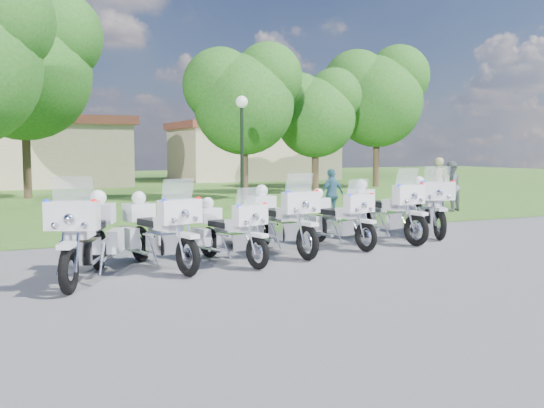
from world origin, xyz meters
name	(u,v)px	position (x,y,z in m)	size (l,w,h in m)	color
ground	(333,251)	(0.00, 0.00, 0.00)	(100.00, 100.00, 0.00)	#57585D
grass_lawn	(108,185)	(0.00, 27.00, 0.00)	(100.00, 48.00, 0.01)	#336720
motorcycle_0	(87,235)	(-5.16, -0.65, 0.74)	(1.49, 2.48, 1.76)	black
motorcycle_1	(158,230)	(-3.83, -0.16, 0.70)	(1.18, 2.44, 1.67)	black
motorcycle_2	(228,230)	(-2.49, -0.22, 0.62)	(1.07, 2.16, 1.48)	black
motorcycle_3	(280,219)	(-1.09, 0.37, 0.71)	(0.96, 2.53, 1.70)	black
motorcycle_4	(337,217)	(0.46, 0.62, 0.64)	(0.96, 2.28, 1.53)	black
motorcycle_5	(383,210)	(1.92, 0.91, 0.73)	(1.05, 2.59, 1.74)	black
motorcycle_6	(427,205)	(3.57, 1.32, 0.74)	(1.51, 2.47, 1.77)	black
lamp_post	(242,124)	(1.76, 9.46, 3.10)	(0.44, 0.44, 4.10)	black
tree_1	(22,60)	(-5.14, 17.93, 6.05)	(6.85, 5.85, 9.14)	#38281C
tree_2	(243,95)	(3.62, 13.88, 4.55)	(5.17, 4.41, 6.89)	#38281C
tree_3	(315,110)	(8.40, 16.01, 4.16)	(4.72, 4.03, 6.29)	#38281C
tree_4	(376,93)	(13.87, 18.55, 5.45)	(6.17, 5.27, 8.23)	#38281C
building_west	(0,151)	(-6.00, 28.00, 2.07)	(14.56, 8.32, 4.10)	tan
building_east	(253,151)	(11.00, 30.00, 2.07)	(11.44, 7.28, 4.10)	tan
bystander_a	(438,184)	(8.18, 6.35, 0.94)	(0.68, 0.45, 1.87)	tan
bystander_b	(450,187)	(8.03, 5.53, 0.87)	(0.85, 0.66, 1.75)	slate
bystander_c	(332,194)	(2.96, 5.07, 0.79)	(0.92, 0.38, 1.57)	#376884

